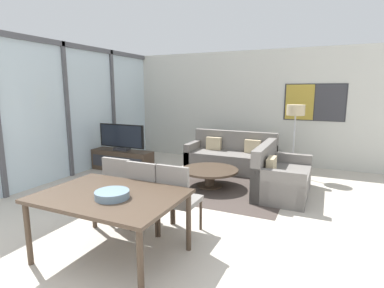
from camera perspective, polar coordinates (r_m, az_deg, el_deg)
wall_back at (r=7.79m, az=11.55°, el=6.90°), size 7.43×0.09×2.80m
window_wall_left at (r=6.83m, az=-22.88°, el=6.94°), size 0.07×5.91×2.80m
area_rug at (r=5.84m, az=3.39°, el=-8.04°), size 2.81×2.10×0.01m
tv_console at (r=7.09m, az=-13.12°, el=-3.05°), size 1.47×0.44×0.47m
television at (r=6.99m, az=-13.29°, el=1.23°), size 1.18×0.20×0.60m
sofa_main at (r=7.02m, az=7.51°, el=-2.58°), size 1.99×0.85×0.88m
sofa_side at (r=5.62m, az=16.17°, el=-6.20°), size 0.85×1.52×0.88m
coffee_table at (r=5.76m, az=3.42°, el=-5.59°), size 1.08×1.08×0.35m
dining_table at (r=3.40m, az=-15.27°, el=-10.24°), size 1.53×1.09×0.73m
dining_chair_left at (r=4.26m, az=-13.07°, el=-7.82°), size 0.46×0.46×0.95m
dining_chair_centre at (r=3.98m, az=-8.51°, el=-8.95°), size 0.46×0.46×0.95m
dining_chair_right at (r=3.79m, az=-2.82°, el=-9.87°), size 0.46×0.46×0.95m
fruit_bowl at (r=3.23m, az=-14.98°, el=-9.20°), size 0.35×0.35×0.08m
floor_lamp at (r=6.64m, az=19.10°, el=5.21°), size 0.37×0.37×1.53m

